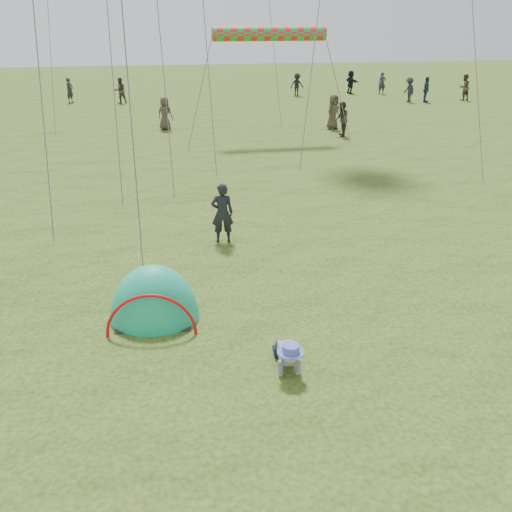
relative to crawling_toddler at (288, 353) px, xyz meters
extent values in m
plane|color=#194111|center=(-0.92, -0.46, -0.30)|extent=(140.00, 140.00, 0.00)
ellipsoid|color=teal|center=(-2.05, 2.19, -0.30)|extent=(1.88, 1.62, 2.19)
imported|color=black|center=(-0.14, 5.99, 0.47)|extent=(0.60, 0.42, 1.55)
imported|color=#3C3329|center=(-2.90, 33.67, 0.55)|extent=(0.99, 0.88, 1.70)
imported|color=#28364B|center=(17.81, 29.80, 0.56)|extent=(0.98, 1.04, 1.72)
imported|color=#23222B|center=(16.70, 30.12, 0.53)|extent=(0.73, 1.14, 1.67)
imported|color=#42312B|center=(-0.54, 22.72, 0.53)|extent=(0.97, 0.88, 1.67)
imported|color=black|center=(14.52, 35.68, 0.56)|extent=(0.80, 1.67, 1.73)
imported|color=#27282C|center=(-6.30, 34.69, 0.53)|extent=(0.67, 0.73, 1.66)
imported|color=#47342A|center=(20.96, 30.24, 0.59)|extent=(1.01, 0.87, 1.80)
imported|color=black|center=(10.05, 35.15, 0.52)|extent=(1.12, 0.73, 1.64)
imported|color=#41372B|center=(8.04, 21.09, 0.58)|extent=(1.03, 0.94, 1.77)
imported|color=#292B34|center=(16.79, 34.92, 0.50)|extent=(0.62, 0.43, 1.61)
imported|color=#2E2620|center=(7.76, 19.05, 0.53)|extent=(0.82, 0.95, 1.67)
cylinder|color=red|center=(4.20, 19.34, 4.43)|extent=(5.24, 0.64, 0.64)
camera|label=1|loc=(-2.15, -7.66, 5.00)|focal=40.00mm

